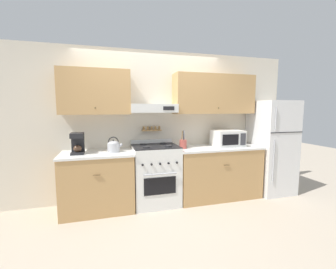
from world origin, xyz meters
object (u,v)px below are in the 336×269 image
Objects in this scene: stove_range at (155,175)px; tea_kettle at (114,146)px; utensil_crock at (183,144)px; microwave at (228,138)px; coffee_maker at (78,143)px; refrigerator at (271,147)px.

tea_kettle is (-0.66, -0.02, 0.51)m from stove_range.
tea_kettle is 1.13m from utensil_crock.
microwave is (1.98, 0.02, 0.05)m from tea_kettle.
coffee_maker is 1.03× the size of utensil_crock.
stove_range is 2.25m from refrigerator.
refrigerator reaches higher than coffee_maker.
utensil_crock reaches higher than tea_kettle.
microwave is 0.85m from utensil_crock.
microwave is at bearing -0.32° from coffee_maker.
tea_kettle reaches higher than stove_range.
refrigerator is (2.22, -0.04, 0.37)m from stove_range.
coffee_maker is at bearing 179.22° from stove_range.
utensil_crock is (1.13, 0.00, -0.01)m from tea_kettle.
stove_range is 1.43m from microwave.
refrigerator is at bearing -2.58° from microwave.
utensil_crock is (0.47, -0.02, 0.50)m from stove_range.
tea_kettle is 0.47× the size of microwave.
tea_kettle is at bearing -179.48° from microwave.
coffee_maker is at bearing 179.68° from microwave.
coffee_maker is (-0.52, 0.03, 0.06)m from tea_kettle.
coffee_maker reaches higher than tea_kettle.
tea_kettle is at bearing 179.54° from refrigerator.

